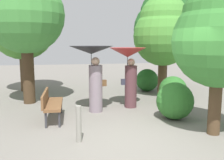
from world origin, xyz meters
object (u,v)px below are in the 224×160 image
object	(u,v)px
park_bench	(51,103)
person_left	(93,64)
tree_near_left	(22,22)
tree_mid_right	(163,31)
person_right	(129,64)
tree_near_right	(165,25)
tree_mid_left	(25,7)
tree_far_back	(219,33)
path_marker_post	(79,124)

from	to	relation	value
park_bench	person_left	bearing A→B (deg)	-61.39
tree_near_left	tree_mid_right	distance (m)	6.12
person_right	tree_near_right	size ratio (longest dim) A/B	0.42
park_bench	tree_near_right	bearing A→B (deg)	-47.14
person_left	tree_near_left	distance (m)	5.05
tree_near_right	tree_mid_right	bearing A→B (deg)	-113.15
park_bench	tree_mid_left	size ratio (longest dim) A/B	0.30
tree_far_back	person_right	bearing A→B (deg)	116.72
person_left	tree_mid_left	world-z (taller)	tree_mid_left
person_left	tree_near_left	world-z (taller)	tree_near_left
park_bench	tree_near_right	size ratio (longest dim) A/B	0.32
tree_near_left	park_bench	bearing A→B (deg)	-72.95
tree_mid_right	park_bench	bearing A→B (deg)	-150.74
tree_mid_left	tree_mid_right	world-z (taller)	tree_mid_left
person_right	park_bench	xyz separation A→B (m)	(-2.51, -1.00, -0.97)
tree_near_left	tree_mid_left	size ratio (longest dim) A/B	0.93
person_left	tree_mid_right	size ratio (longest dim) A/B	0.52
tree_mid_left	person_left	bearing A→B (deg)	-35.52
person_right	path_marker_post	size ratio (longest dim) A/B	2.45
person_left	tree_mid_left	size ratio (longest dim) A/B	0.41
person_right	tree_mid_left	size ratio (longest dim) A/B	0.40
tree_near_left	tree_mid_left	bearing A→B (deg)	-77.86
park_bench	tree_far_back	bearing A→B (deg)	-113.84
person_right	tree_mid_left	world-z (taller)	tree_mid_left
tree_near_right	tree_mid_left	bearing A→B (deg)	-158.14
tree_far_back	person_left	bearing A→B (deg)	136.80
person_left	tree_mid_right	xyz separation A→B (m)	(2.97, 1.71, 1.12)
park_bench	tree_mid_right	distance (m)	5.31
park_bench	tree_mid_left	world-z (taller)	tree_mid_left
tree_near_right	person_right	bearing A→B (deg)	-126.45
path_marker_post	tree_far_back	bearing A→B (deg)	-1.55
tree_near_right	person_left	bearing A→B (deg)	-134.55
tree_near_right	tree_mid_left	world-z (taller)	tree_mid_left
tree_mid_right	tree_far_back	bearing A→B (deg)	-94.40
park_bench	tree_near_left	world-z (taller)	tree_near_left
tree_near_left	tree_near_right	size ratio (longest dim) A/B	0.99
person_right	tree_near_left	world-z (taller)	tree_near_left
person_left	tree_near_left	xyz separation A→B (m)	(-2.70, 3.97, 1.56)
tree_mid_right	tree_far_back	xyz separation A→B (m)	(-0.32, -4.20, -0.23)
tree_near_right	tree_mid_left	size ratio (longest dim) A/B	0.94
person_right	tree_mid_right	world-z (taller)	tree_mid_right
tree_near_left	path_marker_post	xyz separation A→B (m)	(2.12, -6.37, -2.67)
tree_mid_right	tree_mid_left	bearing A→B (deg)	-178.27
person_right	tree_mid_left	xyz separation A→B (m)	(-3.41, 1.23, 1.93)
tree_near_left	path_marker_post	distance (m)	7.22
tree_mid_right	tree_far_back	distance (m)	4.22
tree_mid_right	person_right	bearing A→B (deg)	-141.50
park_bench	tree_mid_left	xyz separation A→B (m)	(-0.90, 2.22, 2.90)
path_marker_post	tree_mid_right	bearing A→B (deg)	49.18
park_bench	tree_far_back	size ratio (longest dim) A/B	0.41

